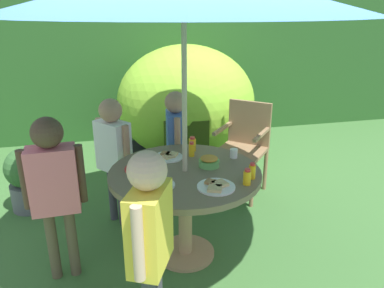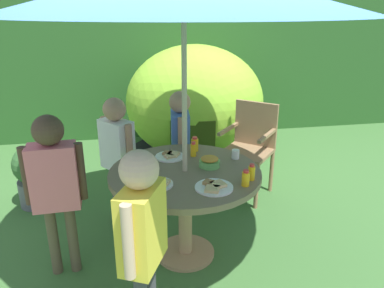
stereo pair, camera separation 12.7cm
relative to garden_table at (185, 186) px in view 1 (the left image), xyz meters
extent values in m
cube|color=#3D6B33|center=(0.00, 0.00, -0.61)|extent=(10.00, 10.00, 0.02)
cube|color=#285623|center=(0.00, 3.26, 0.45)|extent=(9.00, 0.70, 2.10)
cylinder|color=tan|center=(0.00, 0.00, -0.58)|extent=(0.46, 0.46, 0.03)
cylinder|color=tan|center=(0.00, 0.00, -0.26)|extent=(0.10, 0.10, 0.68)
cylinder|color=#75664C|center=(0.00, 0.00, 0.11)|extent=(1.11, 1.11, 0.04)
cylinder|color=#B7AD8C|center=(0.00, 0.00, 0.45)|extent=(0.04, 0.04, 2.10)
cylinder|color=#93704C|center=(0.48, 0.86, -0.37)|extent=(0.04, 0.04, 0.45)
cylinder|color=#93704C|center=(0.79, 0.59, -0.37)|extent=(0.04, 0.04, 0.45)
cylinder|color=#93704C|center=(0.76, 1.18, -0.37)|extent=(0.04, 0.04, 0.45)
cylinder|color=#93704C|center=(1.06, 0.91, -0.37)|extent=(0.04, 0.04, 0.45)
cube|color=#93704C|center=(0.77, 0.88, -0.13)|extent=(0.64, 0.64, 0.04)
cube|color=#93704C|center=(0.91, 1.04, 0.12)|extent=(0.36, 0.32, 0.46)
cube|color=#93704C|center=(0.62, 1.02, 0.09)|extent=(0.33, 0.37, 0.03)
cube|color=#93704C|center=(0.93, 0.75, 0.09)|extent=(0.33, 0.37, 0.03)
ellipsoid|color=#8CC633|center=(0.47, 2.12, 0.11)|extent=(2.06, 2.10, 1.42)
cylinder|color=black|center=(0.47, 2.12, -0.59)|extent=(2.15, 2.15, 0.01)
cube|color=#314511|center=(0.29, 1.27, -0.21)|extent=(0.48, 0.13, 0.64)
cylinder|color=#595960|center=(-1.31, 1.06, -0.47)|extent=(0.35, 0.35, 0.26)
sphere|color=#33602D|center=(-1.31, 1.06, -0.17)|extent=(0.39, 0.39, 0.39)
cylinder|color=#3F3F47|center=(0.09, 0.84, -0.34)|extent=(0.07, 0.07, 0.51)
cylinder|color=#3F3F47|center=(0.07, 0.71, -0.34)|extent=(0.07, 0.07, 0.51)
cube|color=#4C72C6|center=(0.08, 0.77, 0.13)|extent=(0.19, 0.31, 0.43)
cylinder|color=tan|center=(0.10, 0.94, 0.15)|extent=(0.06, 0.06, 0.39)
cylinder|color=tan|center=(0.06, 0.60, 0.15)|extent=(0.06, 0.06, 0.39)
sphere|color=tan|center=(0.08, 0.77, 0.45)|extent=(0.19, 0.19, 0.19)
cylinder|color=#3F3F47|center=(-0.53, 0.67, -0.34)|extent=(0.07, 0.07, 0.52)
cylinder|color=#3F3F47|center=(-0.45, 0.57, -0.34)|extent=(0.07, 0.07, 0.52)
cube|color=white|center=(-0.49, 0.62, 0.13)|extent=(0.31, 0.33, 0.44)
cylinder|color=tan|center=(-0.60, 0.75, 0.15)|extent=(0.06, 0.06, 0.39)
cylinder|color=tan|center=(-0.39, 0.49, 0.15)|extent=(0.06, 0.06, 0.39)
sphere|color=tan|center=(-0.49, 0.62, 0.45)|extent=(0.19, 0.19, 0.19)
cylinder|color=brown|center=(-0.97, -0.04, -0.33)|extent=(0.07, 0.07, 0.54)
cylinder|color=brown|center=(-0.83, -0.03, -0.33)|extent=(0.07, 0.07, 0.54)
cube|color=#EA727F|center=(-0.90, -0.04, 0.17)|extent=(0.32, 0.18, 0.46)
cylinder|color=#4C3828|center=(-1.08, -0.04, 0.19)|extent=(0.06, 0.06, 0.41)
cylinder|color=#4C3828|center=(-0.72, -0.03, 0.19)|extent=(0.06, 0.06, 0.41)
sphere|color=#4C3828|center=(-0.90, -0.04, 0.50)|extent=(0.20, 0.20, 0.20)
cube|color=yellow|center=(-0.35, -0.74, 0.16)|extent=(0.29, 0.35, 0.45)
cylinder|color=#D8B293|center=(-0.42, -0.90, 0.19)|extent=(0.06, 0.06, 0.41)
cylinder|color=#D8B293|center=(-0.27, -0.58, 0.19)|extent=(0.06, 0.06, 0.41)
sphere|color=#D8B293|center=(-0.35, -0.74, 0.49)|extent=(0.20, 0.20, 0.20)
cylinder|color=#66B259|center=(0.19, 0.04, 0.15)|extent=(0.15, 0.15, 0.05)
ellipsoid|color=gold|center=(0.19, 0.04, 0.19)|extent=(0.13, 0.13, 0.04)
cylinder|color=white|center=(-0.22, -0.20, 0.13)|extent=(0.21, 0.21, 0.01)
cube|color=tan|center=(-0.18, -0.21, 0.15)|extent=(0.12, 0.12, 0.02)
cube|color=#9E7547|center=(-0.23, -0.17, 0.15)|extent=(0.07, 0.07, 0.02)
cube|color=tan|center=(-0.26, -0.19, 0.15)|extent=(0.07, 0.07, 0.02)
cube|color=#9E7547|center=(-0.22, -0.23, 0.15)|extent=(0.09, 0.09, 0.02)
cylinder|color=red|center=(-0.31, 0.10, 0.13)|extent=(0.24, 0.24, 0.01)
cube|color=tan|center=(-0.26, 0.09, 0.15)|extent=(0.12, 0.12, 0.02)
cube|color=#9E7547|center=(-0.30, 0.15, 0.15)|extent=(0.10, 0.10, 0.02)
cube|color=tan|center=(-0.35, 0.09, 0.15)|extent=(0.09, 0.09, 0.02)
cube|color=#9E7547|center=(-0.32, 0.07, 0.15)|extent=(0.09, 0.09, 0.02)
cylinder|color=white|center=(0.14, -0.31, 0.13)|extent=(0.25, 0.25, 0.01)
cube|color=tan|center=(0.17, -0.30, 0.15)|extent=(0.11, 0.11, 0.02)
cube|color=#9E7547|center=(0.12, -0.26, 0.15)|extent=(0.09, 0.09, 0.02)
cube|color=tan|center=(0.12, -0.36, 0.15)|extent=(0.12, 0.12, 0.02)
cylinder|color=white|center=(-0.08, 0.27, 0.13)|extent=(0.23, 0.23, 0.01)
cube|color=tan|center=(-0.05, 0.28, 0.15)|extent=(0.12, 0.12, 0.02)
cube|color=#9E7547|center=(-0.09, 0.31, 0.15)|extent=(0.09, 0.09, 0.02)
cube|color=tan|center=(-0.09, 0.24, 0.15)|extent=(0.08, 0.08, 0.02)
cylinder|color=yellow|center=(0.11, 0.27, 0.18)|extent=(0.05, 0.05, 0.10)
cylinder|color=red|center=(0.11, 0.27, 0.24)|extent=(0.03, 0.03, 0.02)
cylinder|color=yellow|center=(0.43, -0.23, 0.18)|extent=(0.05, 0.05, 0.10)
cylinder|color=red|center=(0.43, -0.23, 0.23)|extent=(0.03, 0.03, 0.02)
cylinder|color=yellow|center=(0.36, -0.31, 0.17)|extent=(0.05, 0.05, 0.10)
cylinder|color=red|center=(0.36, -0.31, 0.23)|extent=(0.04, 0.04, 0.02)
cylinder|color=yellow|center=(0.14, 0.38, 0.18)|extent=(0.06, 0.06, 0.10)
cylinder|color=red|center=(0.14, 0.38, 0.24)|extent=(0.04, 0.04, 0.02)
cylinder|color=white|center=(0.43, 0.16, 0.16)|extent=(0.06, 0.06, 0.07)
camera|label=1|loc=(-0.51, -2.41, 1.25)|focal=34.80mm
camera|label=2|loc=(-0.39, -2.44, 1.25)|focal=34.80mm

